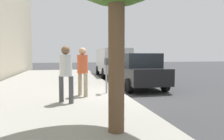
{
  "coord_description": "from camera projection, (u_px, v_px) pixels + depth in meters",
  "views": [
    {
      "loc": [
        -8.05,
        2.26,
        1.67
      ],
      "look_at": [
        -0.03,
        0.44,
        1.08
      ],
      "focal_mm": 32.6,
      "sensor_mm": 36.0,
      "label": 1
    }
  ],
  "objects": [
    {
      "name": "parked_sedan_near",
      "position": [
        137.0,
        70.0,
        10.52
      ],
      "size": [
        4.41,
        1.99,
        1.77
      ],
      "color": "black",
      "rests_on": "ground_plane"
    },
    {
      "name": "parked_van_far",
      "position": [
        112.0,
        61.0,
        16.26
      ],
      "size": [
        5.25,
        2.24,
        2.18
      ],
      "color": "silver",
      "rests_on": "ground_plane"
    },
    {
      "name": "sidewalk_slab",
      "position": [
        47.0,
        97.0,
        7.78
      ],
      "size": [
        28.0,
        6.0,
        0.15
      ],
      "primitive_type": "cube",
      "color": "gray",
      "rests_on": "ground_plane"
    },
    {
      "name": "ground_plane",
      "position": [
        122.0,
        96.0,
        8.45
      ],
      "size": [
        80.0,
        80.0,
        0.0
      ],
      "primitive_type": "plane",
      "color": "#38383A",
      "rests_on": "ground"
    },
    {
      "name": "pedestrian_bystander",
      "position": [
        66.0,
        69.0,
        6.47
      ],
      "size": [
        0.4,
        0.46,
        1.82
      ],
      "rotation": [
        0.0,
        0.0,
        -0.68
      ],
      "color": "#47474C",
      "rests_on": "sidewalk_slab"
    },
    {
      "name": "parking_meter",
      "position": [
        106.0,
        68.0,
        8.14
      ],
      "size": [
        0.36,
        0.12,
        1.41
      ],
      "color": "gray",
      "rests_on": "sidewalk_slab"
    },
    {
      "name": "pedestrian_at_meter",
      "position": [
        83.0,
        67.0,
        7.56
      ],
      "size": [
        0.5,
        0.4,
        1.81
      ],
      "rotation": [
        0.0,
        0.0,
        -1.09
      ],
      "color": "tan",
      "rests_on": "sidewalk_slab"
    }
  ]
}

